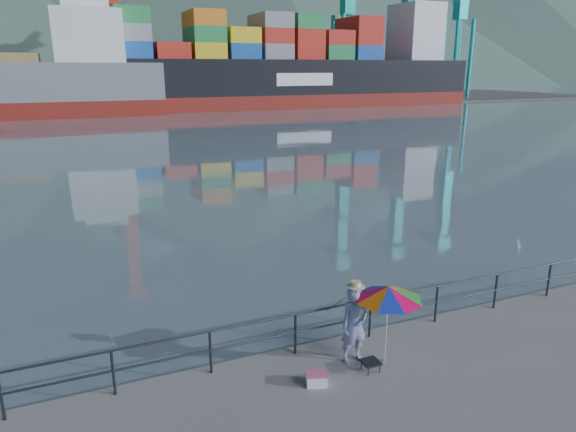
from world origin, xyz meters
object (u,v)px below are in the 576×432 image
object	(u,v)px
fisherman	(354,325)
beach_umbrella	(388,293)
cooler_bag	(316,380)
container_ship	(301,71)

from	to	relation	value
fisherman	beach_umbrella	bearing A→B (deg)	-26.44
fisherman	cooler_bag	world-z (taller)	fisherman
container_ship	fisherman	bearing A→B (deg)	-113.46
fisherman	container_ship	world-z (taller)	container_ship
container_ship	cooler_bag	bearing A→B (deg)	-114.06
fisherman	container_ship	bearing A→B (deg)	65.82
container_ship	beach_umbrella	bearing A→B (deg)	-112.96
fisherman	cooler_bag	xyz separation A→B (m)	(-1.17, -0.51, -0.78)
beach_umbrella	container_ship	bearing A→B (deg)	67.04
fisherman	cooler_bag	distance (m)	1.50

